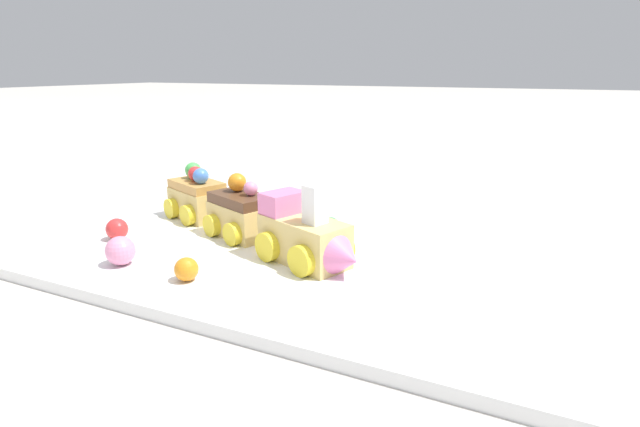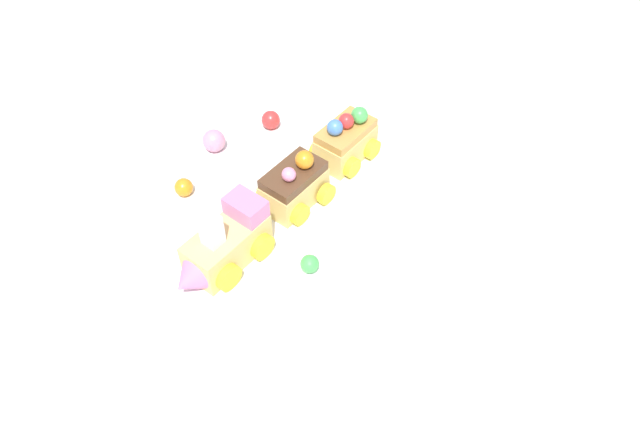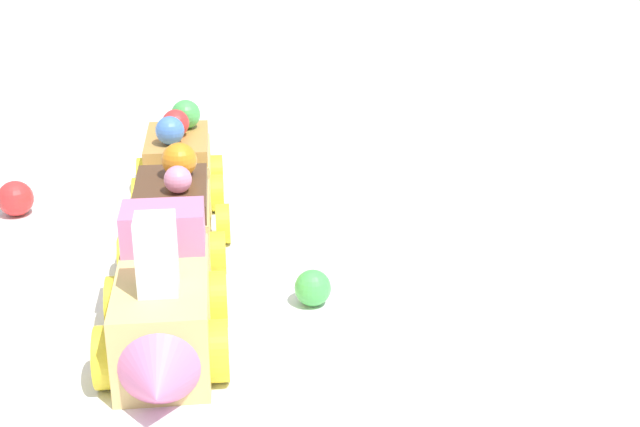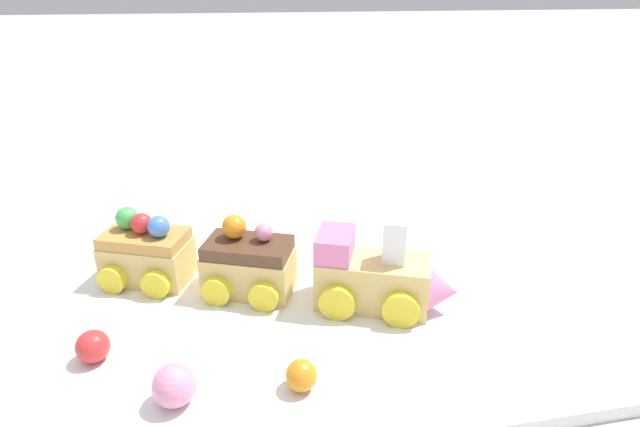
% 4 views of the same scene
% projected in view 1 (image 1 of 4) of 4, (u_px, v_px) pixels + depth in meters
% --- Properties ---
extents(ground_plane, '(10.00, 10.00, 0.00)m').
position_uv_depth(ground_plane, '(287.00, 240.00, 0.61)').
color(ground_plane, beige).
extents(display_board, '(0.83, 0.45, 0.01)m').
position_uv_depth(display_board, '(287.00, 236.00, 0.61)').
color(display_board, white).
rests_on(display_board, ground_plane).
extents(cake_train_locomotive, '(0.13, 0.09, 0.08)m').
position_uv_depth(cake_train_locomotive, '(308.00, 238.00, 0.50)').
color(cake_train_locomotive, '#E5C675').
rests_on(cake_train_locomotive, display_board).
extents(cake_car_chocolate, '(0.09, 0.08, 0.07)m').
position_uv_depth(cake_car_chocolate, '(241.00, 214.00, 0.58)').
color(cake_car_chocolate, '#E5C675').
rests_on(cake_car_chocolate, display_board).
extents(cake_car_caramel, '(0.09, 0.08, 0.07)m').
position_uv_depth(cake_car_caramel, '(197.00, 198.00, 0.65)').
color(cake_car_caramel, '#E5C675').
rests_on(cake_car_caramel, display_board).
extents(gumball_green, '(0.02, 0.02, 0.02)m').
position_uv_depth(gumball_green, '(331.00, 226.00, 0.59)').
color(gumball_green, '#4CBC56').
rests_on(gumball_green, display_board).
extents(gumball_orange, '(0.02, 0.02, 0.02)m').
position_uv_depth(gumball_orange, '(186.00, 269.00, 0.46)').
color(gumball_orange, orange).
rests_on(gumball_orange, display_board).
extents(gumball_red, '(0.02, 0.02, 0.02)m').
position_uv_depth(gumball_red, '(117.00, 229.00, 0.57)').
color(gumball_red, red).
rests_on(gumball_red, display_board).
extents(gumball_pink, '(0.03, 0.03, 0.03)m').
position_uv_depth(gumball_pink, '(120.00, 251.00, 0.50)').
color(gumball_pink, pink).
rests_on(gumball_pink, display_board).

